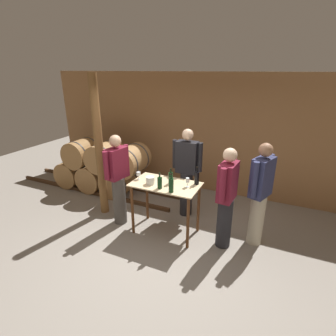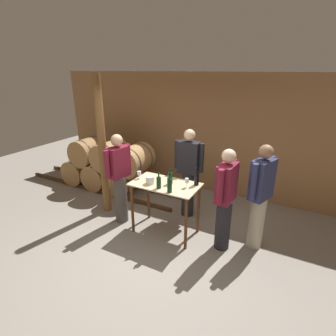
{
  "view_description": "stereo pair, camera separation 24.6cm",
  "coord_description": "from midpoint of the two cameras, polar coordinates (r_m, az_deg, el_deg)",
  "views": [
    {
      "loc": [
        1.58,
        -3.08,
        2.75
      ],
      "look_at": [
        -0.12,
        0.65,
        1.19
      ],
      "focal_mm": 28.0,
      "sensor_mm": 36.0,
      "label": 1
    },
    {
      "loc": [
        1.8,
        -2.98,
        2.75
      ],
      "look_at": [
        -0.12,
        0.65,
        1.19
      ],
      "focal_mm": 28.0,
      "sensor_mm": 36.0,
      "label": 2
    }
  ],
  "objects": [
    {
      "name": "person_host",
      "position": [
        4.15,
        14.02,
        -6.52
      ],
      "size": [
        0.25,
        0.59,
        1.68
      ],
      "color": "#232328",
      "rests_on": "ground_plane"
    },
    {
      "name": "wine_bottle_far_left",
      "position": [
        4.2,
        -0.35,
        -3.15
      ],
      "size": [
        0.08,
        0.08,
        0.27
      ],
      "color": "black",
      "rests_on": "tasting_table"
    },
    {
      "name": "person_visitor_with_scarf",
      "position": [
        4.83,
        -9.13,
        -2.03
      ],
      "size": [
        0.29,
        0.58,
        1.7
      ],
      "color": "#4C4742",
      "rests_on": "ground_plane"
    },
    {
      "name": "wine_bottle_right",
      "position": [
        4.35,
        7.85,
        -2.25
      ],
      "size": [
        0.08,
        0.08,
        0.32
      ],
      "color": "black",
      "rests_on": "tasting_table"
    },
    {
      "name": "wine_glass_near_center",
      "position": [
        4.24,
        5.77,
        -2.84
      ],
      "size": [
        0.06,
        0.06,
        0.16
      ],
      "color": "silver",
      "rests_on": "tasting_table"
    },
    {
      "name": "ground_plane",
      "position": [
        4.43,
        -1.02,
        -17.6
      ],
      "size": [
        14.0,
        14.0,
        0.0
      ],
      "primitive_type": "plane",
      "color": "gray"
    },
    {
      "name": "back_wall",
      "position": [
        6.03,
        10.96,
        7.0
      ],
      "size": [
        8.4,
        0.05,
        2.7
      ],
      "color": "#996B42",
      "rests_on": "ground_plane"
    },
    {
      "name": "wine_bottle_left",
      "position": [
        4.37,
        2.14,
        -2.17
      ],
      "size": [
        0.08,
        0.08,
        0.27
      ],
      "color": "black",
      "rests_on": "tasting_table"
    },
    {
      "name": "wine_bottle_center",
      "position": [
        4.06,
        2.08,
        -3.73
      ],
      "size": [
        0.08,
        0.08,
        0.32
      ],
      "color": "black",
      "rests_on": "tasting_table"
    },
    {
      "name": "person_visitor_bearded",
      "position": [
        4.99,
        5.89,
        -0.81
      ],
      "size": [
        0.59,
        0.24,
        1.74
      ],
      "color": "#232328",
      "rests_on": "ground_plane"
    },
    {
      "name": "wooden_post",
      "position": [
        5.13,
        -12.82,
        4.43
      ],
      "size": [
        0.16,
        0.16,
        2.7
      ],
      "color": "brown",
      "rests_on": "ground_plane"
    },
    {
      "name": "wine_glass_near_left",
      "position": [
        4.59,
        -4.79,
        -1.19
      ],
      "size": [
        0.07,
        0.07,
        0.13
      ],
      "color": "silver",
      "rests_on": "tasting_table"
    },
    {
      "name": "ice_bucket",
      "position": [
        4.39,
        -2.35,
        -2.63
      ],
      "size": [
        0.15,
        0.15,
        0.13
      ],
      "color": "white",
      "rests_on": "tasting_table"
    },
    {
      "name": "tasting_table",
      "position": [
        4.48,
        0.97,
        -5.7
      ],
      "size": [
        1.15,
        0.65,
        0.94
      ],
      "color": "beige",
      "rests_on": "ground_plane"
    },
    {
      "name": "person_visitor_near_door",
      "position": [
        4.34,
        20.94,
        -5.67
      ],
      "size": [
        0.34,
        0.56,
        1.73
      ],
      "color": "#B7AD93",
      "rests_on": "ground_plane"
    },
    {
      "name": "barrel_rack",
      "position": [
        6.4,
        -12.33,
        0.5
      ],
      "size": [
        4.18,
        0.76,
        1.21
      ],
      "color": "#4C331E",
      "rests_on": "ground_plane"
    }
  ]
}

